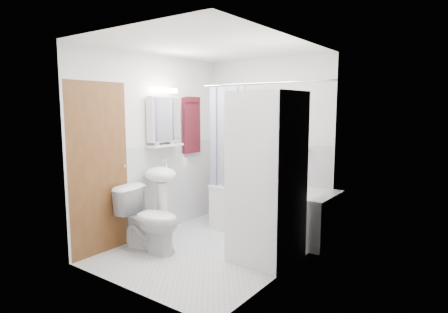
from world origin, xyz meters
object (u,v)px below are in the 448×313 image
Objects in this scene: bathtub at (274,208)px; toilet at (150,220)px; washer_dryer at (266,177)px; sink at (161,186)px.

toilet reaches higher than bathtub.
toilet is at bearing -122.24° from bathtub.
washer_dryer is 2.43× the size of toilet.
washer_dryer reaches higher than toilet.
sink reaches higher than bathtub.
sink is at bearing -135.85° from bathtub.
sink is at bearing -169.51° from washer_dryer.
washer_dryer is at bearing 8.22° from sink.
bathtub is 1.09m from washer_dryer.
bathtub is at bearing 44.15° from sink.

